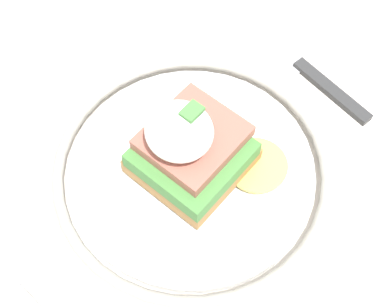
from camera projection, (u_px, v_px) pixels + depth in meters
dining_table at (177, 220)px, 0.56m from camera, size 1.12×0.79×0.73m
plate at (192, 169)px, 0.46m from camera, size 0.24×0.24×0.02m
sandwich at (192, 148)px, 0.42m from camera, size 0.10×0.11×0.08m
knife at (307, 71)px, 0.52m from camera, size 0.05×0.18×0.01m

